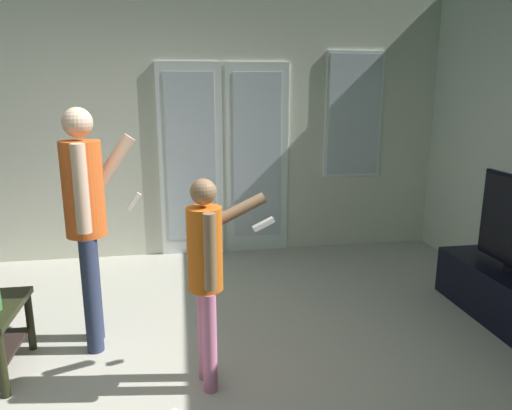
# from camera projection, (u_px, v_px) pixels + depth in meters

# --- Properties ---
(ground_plane) EXTENTS (6.38, 5.33, 0.02)m
(ground_plane) POSITION_uv_depth(u_px,v_px,m) (132.00, 409.00, 2.68)
(ground_plane) COLOR beige
(wall_back_with_doors) EXTENTS (6.38, 0.09, 2.77)m
(wall_back_with_doors) POSITION_uv_depth(u_px,v_px,m) (157.00, 129.00, 4.90)
(wall_back_with_doors) COLOR silver
(wall_back_with_doors) RESTS_ON ground_plane
(person_adult) EXTENTS (0.48, 0.48, 1.64)m
(person_adult) POSITION_uv_depth(u_px,v_px,m) (87.00, 209.00, 3.12)
(person_adult) COLOR #2D3652
(person_adult) RESTS_ON ground_plane
(person_child) EXTENTS (0.55, 0.40, 1.27)m
(person_child) POSITION_uv_depth(u_px,v_px,m) (208.00, 265.00, 2.72)
(person_child) COLOR pink
(person_child) RESTS_ON ground_plane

